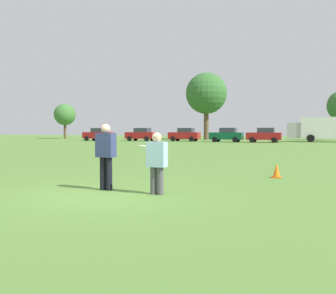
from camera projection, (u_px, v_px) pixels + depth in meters
ground_plane at (102, 195)px, 8.99m from camera, size 185.27×185.27×0.00m
player_thrower at (106, 153)px, 9.71m from camera, size 0.51×0.34×1.71m
player_defender at (157, 160)px, 9.07m from camera, size 0.49×0.32×1.50m
frisbee at (143, 146)px, 9.56m from camera, size 0.27×0.27×0.08m
traffic_cone at (277, 171)px, 12.26m from camera, size 0.32×0.32×0.48m
parked_car_near_left at (99, 134)px, 53.58m from camera, size 4.32×2.44×1.82m
parked_car_mid_left at (141, 134)px, 52.68m from camera, size 4.32×2.44×1.82m
parked_car_center at (185, 134)px, 51.51m from camera, size 4.32×2.44×1.82m
parked_car_mid_right at (227, 135)px, 48.21m from camera, size 4.32×2.44×1.82m
parked_car_near_right at (264, 135)px, 46.48m from camera, size 4.32×2.44×1.82m
box_truck at (324, 128)px, 48.13m from camera, size 8.65×3.40×3.18m
tree_west_oak at (65, 115)px, 66.43m from camera, size 3.80×3.80×6.17m
tree_west_maple at (206, 94)px, 59.88m from camera, size 6.56×6.56×10.66m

